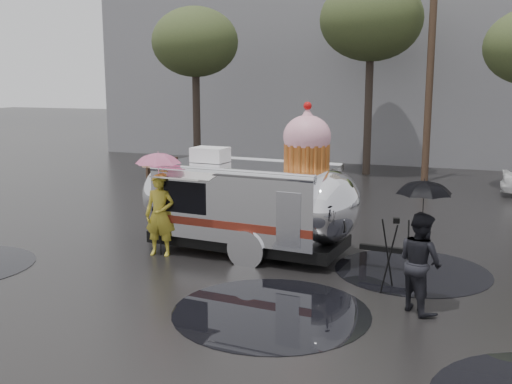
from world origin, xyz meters
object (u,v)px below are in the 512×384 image
at_px(airstream_trailer, 251,199).
at_px(tripod, 395,249).
at_px(person_left, 160,215).
at_px(person_right, 420,262).

relative_size(airstream_trailer, tripod, 4.59).
xyz_separation_m(person_left, person_right, (5.88, -1.39, -0.06)).
xyz_separation_m(person_right, tripod, (-0.54, 0.83, -0.04)).
bearing_deg(airstream_trailer, person_right, -25.89).
relative_size(airstream_trailer, person_right, 3.77).
distance_m(airstream_trailer, tripod, 3.84).
height_order(airstream_trailer, person_right, airstream_trailer).
distance_m(person_right, tripod, 0.99).
distance_m(airstream_trailer, person_right, 4.69).
xyz_separation_m(airstream_trailer, tripod, (3.50, -1.53, -0.41)).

